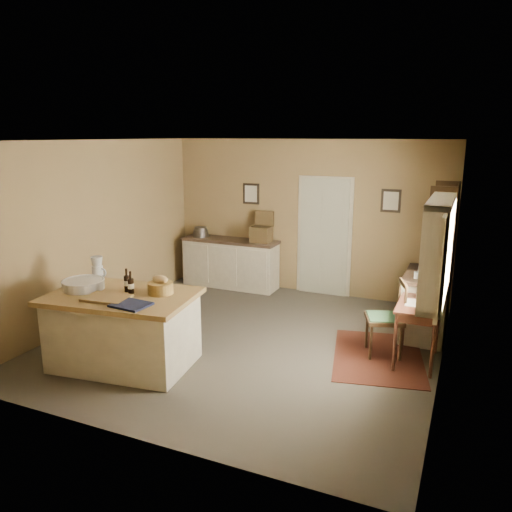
{
  "coord_description": "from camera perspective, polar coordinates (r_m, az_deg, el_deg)",
  "views": [
    {
      "loc": [
        2.68,
        -5.83,
        2.77
      ],
      "look_at": [
        0.02,
        0.25,
        1.15
      ],
      "focal_mm": 35.0,
      "sensor_mm": 36.0,
      "label": 1
    }
  ],
  "objects": [
    {
      "name": "ground",
      "position": [
        6.99,
        -0.99,
        -9.64
      ],
      "size": [
        5.0,
        5.0,
        0.0
      ],
      "primitive_type": "plane",
      "color": "#4F483C",
      "rests_on": "ground"
    },
    {
      "name": "wall_back",
      "position": [
        8.87,
        5.72,
        4.42
      ],
      "size": [
        5.0,
        0.1,
        2.7
      ],
      "primitive_type": "cube",
      "color": "olive",
      "rests_on": "ground"
    },
    {
      "name": "wall_front",
      "position": [
        4.5,
        -14.47,
        -5.09
      ],
      "size": [
        5.0,
        0.1,
        2.7
      ],
      "primitive_type": "cube",
      "color": "olive",
      "rests_on": "ground"
    },
    {
      "name": "wall_left",
      "position": [
        7.93,
        -17.72,
        2.74
      ],
      "size": [
        0.1,
        5.0,
        2.7
      ],
      "primitive_type": "cube",
      "color": "olive",
      "rests_on": "ground"
    },
    {
      "name": "wall_right",
      "position": [
        6.0,
        21.2,
        -0.91
      ],
      "size": [
        0.1,
        5.0,
        2.7
      ],
      "primitive_type": "cube",
      "color": "olive",
      "rests_on": "ground"
    },
    {
      "name": "ceiling",
      "position": [
        6.42,
        -1.1,
        13.09
      ],
      "size": [
        5.0,
        5.0,
        0.0
      ],
      "primitive_type": "plane",
      "color": "silver",
      "rests_on": "wall_back"
    },
    {
      "name": "door",
      "position": [
        8.79,
        7.79,
        2.33
      ],
      "size": [
        0.97,
        0.06,
        2.11
      ],
      "primitive_type": "cube",
      "color": "#B4B397",
      "rests_on": "ground"
    },
    {
      "name": "framed_prints",
      "position": [
        8.73,
        6.99,
        6.7
      ],
      "size": [
        2.82,
        0.02,
        0.38
      ],
      "color": "black",
      "rests_on": "ground"
    },
    {
      "name": "window",
      "position": [
        5.77,
        20.51,
        0.63
      ],
      "size": [
        0.25,
        1.99,
        1.12
      ],
      "color": "beige",
      "rests_on": "ground"
    },
    {
      "name": "work_island",
      "position": [
        6.35,
        -14.96,
        -7.89
      ],
      "size": [
        1.86,
        1.34,
        1.2
      ],
      "rotation": [
        0.0,
        0.0,
        0.13
      ],
      "color": "beige",
      "rests_on": "ground"
    },
    {
      "name": "sideboard",
      "position": [
        9.27,
        -2.9,
        -0.61
      ],
      "size": [
        1.81,
        0.52,
        1.18
      ],
      "color": "beige",
      "rests_on": "ground"
    },
    {
      "name": "rug",
      "position": [
        6.7,
        13.77,
        -11.09
      ],
      "size": [
        1.41,
        1.79,
        0.01
      ],
      "primitive_type": "cube",
      "rotation": [
        0.0,
        0.0,
        0.21
      ],
      "color": "#4A2011",
      "rests_on": "ground"
    },
    {
      "name": "writing_desk",
      "position": [
        6.44,
        18.12,
        -6.07
      ],
      "size": [
        0.5,
        0.82,
        0.82
      ],
      "color": "#3D1F15",
      "rests_on": "ground"
    },
    {
      "name": "desk_chair",
      "position": [
        6.6,
        14.46,
        -6.98
      ],
      "size": [
        0.58,
        0.58,
        0.97
      ],
      "primitive_type": null,
      "rotation": [
        0.0,
        0.0,
        0.33
      ],
      "color": "#322111",
      "rests_on": "ground"
    },
    {
      "name": "right_cabinet",
      "position": [
        7.41,
        18.77,
        -5.22
      ],
      "size": [
        0.6,
        1.07,
        0.99
      ],
      "color": "beige",
      "rests_on": "ground"
    },
    {
      "name": "shelving_unit",
      "position": [
        7.85,
        20.64,
        0.12
      ],
      "size": [
        0.36,
        0.94,
        2.09
      ],
      "color": "#322111",
      "rests_on": "ground"
    }
  ]
}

